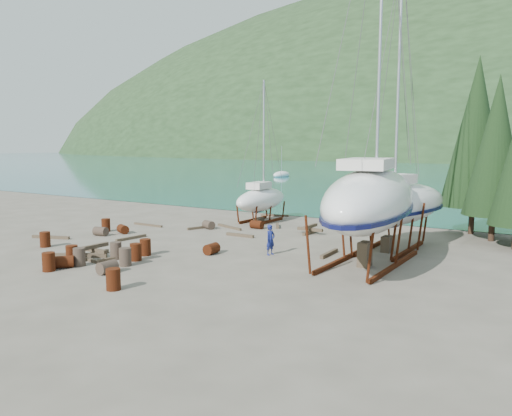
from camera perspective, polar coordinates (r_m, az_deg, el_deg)
The scene contains 43 objects.
ground at distance 27.43m, azimuth -5.56°, elevation -5.07°, with size 600.00×600.00×0.00m, color #5C5448.
far_house_left at distance 224.49m, azimuth 13.01°, elevation 6.22°, with size 6.60×5.60×5.60m.
far_house_center at distance 214.15m, azimuth 23.17°, elevation 5.80°, with size 6.60×5.60×5.60m.
cypress_near_right at distance 33.23m, azimuth 25.80°, elevation 6.44°, with size 3.60×3.60×10.00m.
cypress_back_left at distance 35.43m, azimuth 23.86°, elevation 7.95°, with size 4.14×4.14×11.50m.
moored_boat_left at distance 93.63m, azimuth 2.93°, elevation 3.82°, with size 2.00×5.00×6.05m.
moored_boat_far at distance 133.38m, azimuth 22.28°, elevation 4.28°, with size 2.00×5.00×6.05m.
large_sailboat_near at distance 24.77m, azimuth 12.99°, elevation 1.06°, with size 5.98×13.25×20.13m.
large_sailboat_far at distance 28.42m, azimuth 15.21°, elevation 0.46°, with size 5.45×10.46×15.90m.
small_sailboat_shore at distance 37.89m, azimuth 0.60°, elevation 1.04°, with size 2.56×6.78×10.64m.
worker at distance 26.55m, azimuth 1.67°, elevation -3.65°, with size 0.59×0.39×1.63m, color navy.
drum_0 at distance 31.10m, azimuth -22.96°, elevation -3.33°, with size 0.58×0.58×0.88m, color #5A220F.
drum_1 at distance 23.81m, azimuth -16.63°, elevation -6.50°, with size 0.58×0.58×0.88m, color #2D2823.
drum_2 at distance 34.20m, azimuth -14.97°, elevation -2.35°, with size 0.58×0.58×0.88m, color #5A220F.
drum_3 at distance 25.12m, azimuth -22.61°, elevation -5.70°, with size 0.58×0.58×0.88m, color #5A220F.
drum_4 at distance 34.93m, azimuth 0.09°, elevation -1.91°, with size 0.58×0.58×0.88m, color #5A220F.
drum_5 at distance 26.64m, azimuth -15.72°, elevation -4.71°, with size 0.58×0.58×0.88m, color #2D2823.
drum_6 at distance 26.93m, azimuth -5.10°, elevation -4.66°, with size 0.58×0.58×0.88m, color #5A220F.
drum_7 at distance 21.06m, azimuth -16.00°, elevation -7.84°, with size 0.58×0.58×0.88m, color #5A220F.
drum_8 at distance 35.26m, azimuth -16.78°, elevation -1.89°, with size 0.58×0.58×0.88m, color #5A220F.
drum_9 at distance 35.02m, azimuth -5.44°, elevation -1.92°, with size 0.58×0.58×0.88m, color #2D2823.
drum_10 at distance 26.02m, azimuth -13.58°, elevation -4.92°, with size 0.58×0.58×0.88m, color #5A220F.
drum_12 at distance 25.52m, azimuth -21.09°, elevation -5.78°, with size 0.58×0.58×0.88m, color #5A220F.
drum_13 at distance 26.45m, azimuth -20.29°, elevation -4.97°, with size 0.58×0.58×0.88m, color #5A220F.
drum_14 at distance 27.12m, azimuth -12.53°, elevation -4.40°, with size 0.58×0.58×0.88m, color #5A220F.
drum_15 at distance 33.74m, azimuth -17.33°, elevation -2.56°, with size 0.58×0.58×0.88m, color #2D2823.
drum_16 at distance 25.67m, azimuth -19.54°, elevation -5.30°, with size 0.58×0.58×0.88m, color #2D2823.
drum_17 at distance 25.01m, azimuth -14.72°, elevation -5.43°, with size 0.58×0.58×0.88m, color #2D2823.
timber_0 at distance 37.14m, azimuth 0.52°, elevation -1.71°, with size 0.14×2.36×0.14m, color brown.
timber_1 at distance 26.84m, azimuth 8.36°, elevation -5.17°, with size 0.19×2.11×0.19m, color brown.
timber_3 at distance 27.16m, azimuth -19.30°, elevation -5.40°, with size 0.15×2.98×0.15m, color brown.
timber_4 at distance 35.14m, azimuth -6.50°, elevation -2.24°, with size 0.17×1.90×0.17m, color brown.
timber_5 at distance 26.62m, azimuth -15.31°, elevation -5.49°, with size 0.16×2.36×0.16m, color brown.
timber_6 at distance 35.70m, azimuth 2.46°, elevation -2.04°, with size 0.19×1.61×0.19m, color brown.
timber_8 at distance 31.96m, azimuth -1.85°, elevation -3.12°, with size 0.19×2.04×0.19m, color brown.
timber_9 at distance 41.08m, azimuth 2.14°, elevation -0.86°, with size 0.15×2.32×0.15m, color brown.
timber_10 at distance 35.26m, azimuth -3.07°, elevation -2.18°, with size 0.16×2.78×0.16m, color brown.
timber_12 at distance 32.02m, azimuth -14.07°, elevation -3.33°, with size 0.17×2.31×0.17m, color brown.
timber_14 at distance 33.81m, azimuth -22.41°, elevation -3.10°, with size 0.18×2.57×0.18m, color brown.
timber_15 at distance 37.05m, azimuth -12.24°, elevation -1.89°, with size 0.15×2.77×0.15m, color brown.
timber_16 at distance 27.60m, azimuth -19.48°, elevation -5.13°, with size 0.23×2.78×0.23m, color brown.
timber_pile_fore at distance 27.77m, azimuth -18.02°, elevation -4.61°, with size 1.80×1.80×0.60m.
timber_pile_aft at distance 33.08m, azimuth 6.19°, elevation -2.45°, with size 1.80×1.80×0.60m.
Camera 1 is at (16.72, -20.96, 5.78)m, focal length 35.00 mm.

